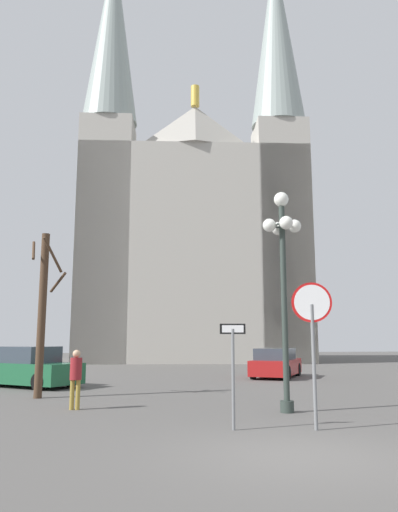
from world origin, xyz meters
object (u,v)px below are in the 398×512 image
at_px(street_lamp, 283,261).
at_px(parked_car_far_red, 276,364).
at_px(one_way_arrow_sign, 233,364).
at_px(bare_tree, 42,310).
at_px(stop_sign, 312,323).
at_px(cathedral, 194,226).
at_px(parked_car_near_green, 27,368).
at_px(pedestrian_walking, 76,373).

distance_m(street_lamp, parked_car_far_red, 12.25).
xyz_separation_m(street_lamp, parked_car_far_red, (3.20, 11.35, -3.32)).
height_order(one_way_arrow_sign, bare_tree, bare_tree).
bearing_deg(stop_sign, street_lamp, 85.56).
xyz_separation_m(cathedral, parked_car_near_green, (-9.56, -20.96, -10.94)).
bearing_deg(stop_sign, bare_tree, 135.40).
height_order(parked_car_near_green, pedestrian_walking, pedestrian_walking).
bearing_deg(street_lamp, bare_tree, 149.04).
bearing_deg(parked_car_near_green, parked_car_far_red, 15.48).
xyz_separation_m(cathedral, pedestrian_walking, (-6.99, -27.84, -10.72)).
height_order(street_lamp, parked_car_near_green, street_lamp).
bearing_deg(one_way_arrow_sign, parked_car_near_green, 120.61).
relative_size(street_lamp, parked_car_near_green, 1.28).
bearing_deg(parked_car_near_green, street_lamp, -45.41).
xyz_separation_m(parked_car_far_red, pedestrian_walking, (-8.74, -10.01, 0.29)).
bearing_deg(cathedral, bare_tree, -108.63).
distance_m(cathedral, parked_car_near_green, 25.50).
bearing_deg(bare_tree, pedestrian_walking, -63.29).
bearing_deg(street_lamp, parked_car_far_red, 74.26).
distance_m(cathedral, one_way_arrow_sign, 33.24).
bearing_deg(bare_tree, stop_sign, -44.60).
relative_size(one_way_arrow_sign, bare_tree, 0.41).
distance_m(one_way_arrow_sign, bare_tree, 8.31).
bearing_deg(street_lamp, pedestrian_walking, 166.45).
bearing_deg(one_way_arrow_sign, bare_tree, 128.23).
bearing_deg(stop_sign, cathedral, 87.02).
bearing_deg(cathedral, one_way_arrow_sign, -96.12).
bearing_deg(pedestrian_walking, street_lamp, -13.55).
bearing_deg(parked_car_far_red, cathedral, 95.58).
bearing_deg(stop_sign, pedestrian_walking, 144.33).
bearing_deg(parked_car_near_green, cathedral, 65.49).
relative_size(one_way_arrow_sign, pedestrian_walking, 1.39).
bearing_deg(street_lamp, cathedral, 87.15).
relative_size(one_way_arrow_sign, parked_car_far_red, 0.48).
xyz_separation_m(one_way_arrow_sign, bare_tree, (-5.06, 6.43, 1.47)).
relative_size(street_lamp, parked_car_far_red, 1.29).
distance_m(stop_sign, pedestrian_walking, 6.70).
bearing_deg(one_way_arrow_sign, street_lamp, 49.54).
distance_m(bare_tree, parked_car_far_red, 12.63).
xyz_separation_m(stop_sign, pedestrian_walking, (-5.35, 3.84, -1.27)).
bearing_deg(pedestrian_walking, cathedral, 75.90).
xyz_separation_m(bare_tree, parked_car_far_red, (10.17, 7.17, -2.16)).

